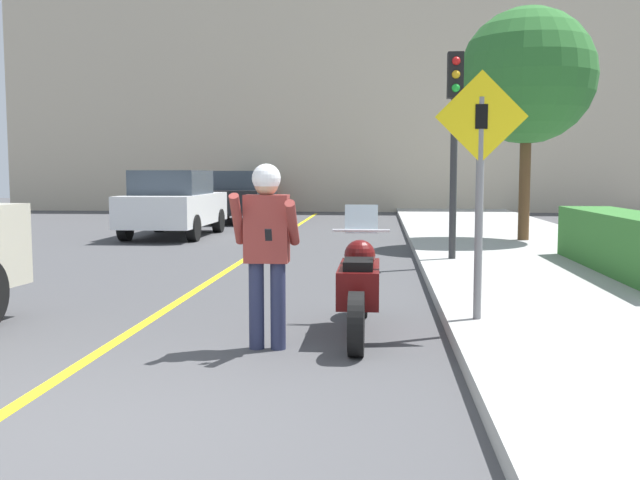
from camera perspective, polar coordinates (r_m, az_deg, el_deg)
ground_plane at (r=4.82m, az=-19.68°, el=-14.58°), size 80.00×80.00×0.00m
sidewalk_curb at (r=8.74m, az=24.05°, el=-5.25°), size 4.40×44.00×0.15m
road_center_line at (r=10.54m, az=-9.10°, el=-3.49°), size 0.12×36.00×0.01m
building_backdrop at (r=30.32m, az=1.18°, el=11.02°), size 28.00×1.20×9.18m
motorcycle at (r=7.18m, az=3.16°, el=-3.64°), size 0.62×2.33×1.27m
person_biker at (r=6.49m, az=-4.29°, el=0.26°), size 0.59×0.47×1.70m
crossing_sign at (r=7.25m, az=12.68°, el=5.41°), size 0.91×0.08×2.47m
traffic_light at (r=12.37m, az=10.72°, el=9.75°), size 0.26×0.30×3.47m
hedge_row at (r=11.38m, az=23.66°, el=-0.27°), size 0.90×4.97×0.87m
street_tree at (r=16.33m, az=16.26°, el=12.45°), size 2.91×2.91×5.00m
parked_car_white at (r=18.47m, az=-11.60°, el=2.92°), size 1.88×4.20×1.68m
parked_car_black at (r=23.70m, az=-6.34°, el=3.52°), size 1.88×4.20×1.68m
parked_car_red at (r=29.75m, az=-5.40°, el=3.91°), size 1.88×4.20×1.68m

